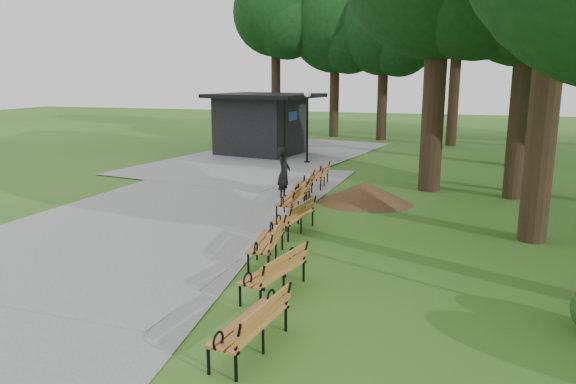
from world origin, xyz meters
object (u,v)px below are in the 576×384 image
(dirt_mound, at_px, (365,192))
(bench_3, at_px, (293,217))
(bench_0, at_px, (250,324))
(bench_4, at_px, (291,200))
(person, at_px, (284,173))
(bench_6, at_px, (318,175))
(bench_2, at_px, (266,242))
(lamp_post, at_px, (307,112))
(bench_5, at_px, (303,186))
(bench_1, at_px, (274,272))
(kiosk, at_px, (260,124))

(dirt_mound, height_order, bench_3, bench_3)
(bench_0, distance_m, bench_4, 8.38)
(person, bearing_deg, bench_6, -17.45)
(person, xyz_separation_m, bench_4, (0.86, -1.99, -0.44))
(person, relative_size, bench_2, 0.93)
(lamp_post, relative_size, bench_5, 1.82)
(lamp_post, xyz_separation_m, bench_3, (2.73, -11.43, -2.02))
(dirt_mound, bearing_deg, bench_1, -93.29)
(person, relative_size, bench_0, 0.93)
(bench_6, bearing_deg, lamp_post, -164.80)
(person, height_order, bench_0, person)
(lamp_post, distance_m, bench_4, 9.99)
(bench_0, bearing_deg, bench_3, -162.11)
(dirt_mound, bearing_deg, bench_5, 179.51)
(bench_1, bearing_deg, bench_4, -154.10)
(bench_4, xyz_separation_m, bench_6, (-0.21, 4.24, 0.00))
(person, distance_m, bench_1, 8.28)
(bench_6, bearing_deg, person, -20.59)
(dirt_mound, bearing_deg, kiosk, 126.56)
(kiosk, relative_size, bench_2, 2.70)
(bench_1, height_order, bench_6, same)
(kiosk, relative_size, bench_5, 2.70)
(kiosk, bearing_deg, bench_2, -58.30)
(bench_5, bearing_deg, lamp_post, -174.48)
(lamp_post, distance_m, bench_2, 14.18)
(lamp_post, height_order, bench_5, lamp_post)
(bench_3, bearing_deg, dirt_mound, 169.50)
(person, distance_m, kiosk, 10.74)
(person, bearing_deg, bench_3, -160.12)
(bench_0, xyz_separation_m, bench_6, (-2.03, 12.41, 0.00))
(bench_5, bearing_deg, dirt_mound, 80.91)
(dirt_mound, xyz_separation_m, bench_4, (-1.91, -2.07, 0.08))
(lamp_post, xyz_separation_m, bench_1, (3.55, -15.50, -2.02))
(bench_0, xyz_separation_m, bench_5, (-2.04, 10.26, 0.00))
(person, xyz_separation_m, bench_6, (0.65, 2.25, -0.44))
(kiosk, bearing_deg, bench_5, -51.17)
(person, height_order, bench_5, person)
(bench_0, height_order, bench_6, same)
(bench_1, bearing_deg, person, -151.58)
(kiosk, bearing_deg, bench_0, -59.16)
(bench_6, bearing_deg, bench_0, 4.92)
(bench_4, distance_m, bench_5, 2.10)
(bench_5, xyz_separation_m, bench_6, (0.01, 2.15, 0.00))
(bench_5, bearing_deg, bench_2, -0.44)
(person, bearing_deg, bench_2, -167.23)
(lamp_post, relative_size, bench_0, 1.82)
(bench_4, bearing_deg, bench_6, -179.37)
(person, relative_size, bench_3, 0.93)
(bench_0, bearing_deg, bench_5, -161.57)
(bench_0, height_order, bench_5, same)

